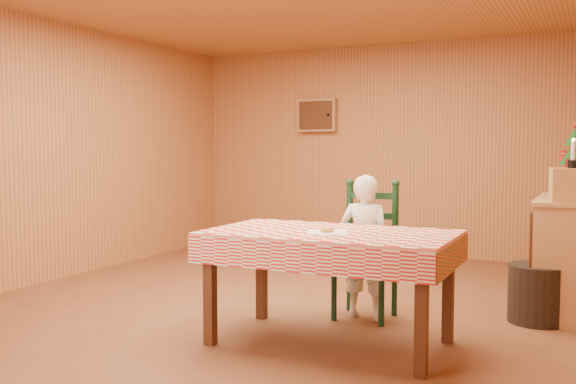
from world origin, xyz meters
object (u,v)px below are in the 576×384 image
object	(u,v)px
crate	(572,185)
christmas_tree	(575,162)
shelf_unit	(570,255)
storage_bin	(538,294)
ladder_chair	(367,253)
seated_child	(365,247)
dining_table	(330,243)

from	to	relation	value
crate	christmas_tree	world-z (taller)	christmas_tree
shelf_unit	storage_bin	size ratio (longest dim) A/B	2.81
ladder_chair	shelf_unit	bearing A→B (deg)	30.53
shelf_unit	seated_child	bearing A→B (deg)	-147.81
dining_table	seated_child	size ratio (longest dim) A/B	1.47
crate	christmas_tree	xyz separation A→B (m)	(-0.00, 0.65, 0.16)
shelf_unit	crate	size ratio (longest dim) A/B	4.13
shelf_unit	christmas_tree	size ratio (longest dim) A/B	2.00
seated_child	crate	world-z (taller)	crate
ladder_chair	seated_child	size ratio (longest dim) A/B	0.96
shelf_unit	storage_bin	world-z (taller)	shelf_unit
dining_table	storage_bin	bearing A→B (deg)	43.80
ladder_chair	storage_bin	bearing A→B (deg)	17.77
seated_child	crate	xyz separation A→B (m)	(1.45, 0.50, 0.49)
storage_bin	shelf_unit	bearing A→B (deg)	65.71
ladder_chair	seated_child	world-z (taller)	seated_child
dining_table	seated_child	bearing A→B (deg)	90.00
christmas_tree	storage_bin	size ratio (longest dim) A/B	1.40
christmas_tree	seated_child	bearing A→B (deg)	-141.40
crate	christmas_tree	size ratio (longest dim) A/B	0.48
dining_table	storage_bin	xyz separation A→B (m)	(1.23, 1.18, -0.47)
crate	christmas_tree	distance (m)	0.67
dining_table	christmas_tree	xyz separation A→B (m)	(1.45, 1.88, 0.52)
ladder_chair	seated_child	bearing A→B (deg)	-90.00
seated_child	crate	distance (m)	1.61
dining_table	christmas_tree	world-z (taller)	christmas_tree
seated_child	crate	bearing A→B (deg)	-160.77
shelf_unit	dining_table	bearing A→B (deg)	-131.32
dining_table	crate	xyz separation A→B (m)	(1.45, 1.23, 0.37)
shelf_unit	crate	bearing A→B (deg)	-88.77
dining_table	storage_bin	size ratio (longest dim) A/B	3.75
ladder_chair	christmas_tree	size ratio (longest dim) A/B	1.74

